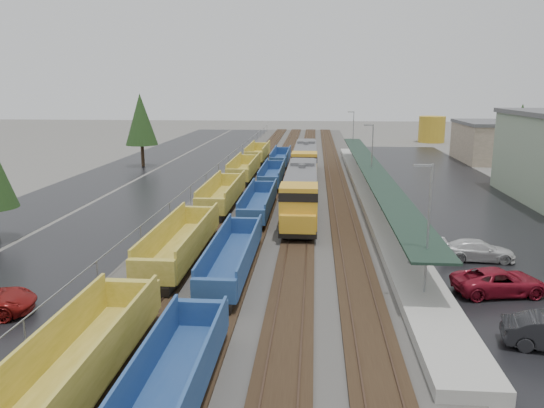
{
  "coord_description": "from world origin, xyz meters",
  "views": [
    {
      "loc": [
        3.19,
        -8.71,
        12.07
      ],
      "look_at": [
        -0.44,
        36.23,
        2.0
      ],
      "focal_mm": 35.0,
      "sensor_mm": 36.0,
      "label": 1
    }
  ],
  "objects": [
    {
      "name": "station_platform",
      "position": [
        9.5,
        50.01,
        0.73
      ],
      "size": [
        3.0,
        80.0,
        8.0
      ],
      "color": "#9E9B93",
      "rests_on": "ground"
    },
    {
      "name": "locomotive_lead",
      "position": [
        2.0,
        39.49,
        2.41
      ],
      "size": [
        3.03,
        20.0,
        4.53
      ],
      "color": "black",
      "rests_on": "ground"
    },
    {
      "name": "parked_car_east_b",
      "position": [
        14.23,
        21.79,
        0.76
      ],
      "size": [
        3.41,
        5.83,
        1.52
      ],
      "primitive_type": "imported",
      "rotation": [
        0.0,
        0.0,
        1.74
      ],
      "color": "maroon",
      "rests_on": "ground"
    },
    {
      "name": "well_string_yellow",
      "position": [
        -6.0,
        34.61,
        1.23
      ],
      "size": [
        2.85,
        98.75,
        2.53
      ],
      "color": "#A2922D",
      "rests_on": "ground"
    },
    {
      "name": "chainlink_fence",
      "position": [
        -9.5,
        58.44,
        1.61
      ],
      "size": [
        0.08,
        160.04,
        2.02
      ],
      "color": "gray",
      "rests_on": "ground"
    },
    {
      "name": "storage_tank",
      "position": [
        28.56,
        109.85,
        2.82
      ],
      "size": [
        5.63,
        5.63,
        5.63
      ],
      "primitive_type": "cylinder",
      "color": "#B69124",
      "rests_on": "ground"
    },
    {
      "name": "tree_east",
      "position": [
        28.0,
        58.0,
        6.47
      ],
      "size": [
        4.4,
        4.4,
        10.0
      ],
      "color": "#332316",
      "rests_on": "ground"
    },
    {
      "name": "east_commuter_lot",
      "position": [
        19.0,
        50.0,
        0.01
      ],
      "size": [
        16.0,
        100.0,
        0.02
      ],
      "primitive_type": "cube",
      "color": "black",
      "rests_on": "ground"
    },
    {
      "name": "west_parking_lot",
      "position": [
        -15.0,
        60.0,
        0.01
      ],
      "size": [
        10.0,
        160.0,
        0.02
      ],
      "primitive_type": "cube",
      "color": "black",
      "rests_on": "ground"
    },
    {
      "name": "trackbed",
      "position": [
        -0.0,
        60.0,
        0.16
      ],
      "size": [
        14.6,
        160.0,
        0.22
      ],
      "color": "black",
      "rests_on": "ground"
    },
    {
      "name": "well_string_blue",
      "position": [
        -2.0,
        32.04,
        1.12
      ],
      "size": [
        2.49,
        94.85,
        2.2
      ],
      "color": "navy",
      "rests_on": "ground"
    },
    {
      "name": "tree_west_far",
      "position": [
        -23.0,
        70.0,
        7.12
      ],
      "size": [
        4.84,
        4.84,
        11.0
      ],
      "color": "#332316",
      "rests_on": "ground"
    },
    {
      "name": "west_road",
      "position": [
        -25.0,
        60.0,
        0.01
      ],
      "size": [
        9.0,
        160.0,
        0.02
      ],
      "primitive_type": "cube",
      "color": "black",
      "rests_on": "ground"
    },
    {
      "name": "ballast_strip",
      "position": [
        0.0,
        60.0,
        0.04
      ],
      "size": [
        20.0,
        160.0,
        0.08
      ],
      "primitive_type": "cube",
      "color": "#302D2B",
      "rests_on": "ground"
    },
    {
      "name": "distant_hills",
      "position": [
        44.79,
        210.68,
        0.0
      ],
      "size": [
        301.0,
        140.0,
        25.2
      ],
      "color": "#485643",
      "rests_on": "ground"
    },
    {
      "name": "parked_car_east_c",
      "position": [
        14.82,
        28.06,
        0.72
      ],
      "size": [
        2.24,
        5.07,
        1.45
      ],
      "primitive_type": "imported",
      "rotation": [
        0.0,
        0.0,
        1.53
      ],
      "color": "silver",
      "rests_on": "ground"
    },
    {
      "name": "locomotive_trail",
      "position": [
        2.0,
        60.49,
        2.41
      ],
      "size": [
        3.03,
        20.0,
        4.53
      ],
      "color": "black",
      "rests_on": "ground"
    }
  ]
}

